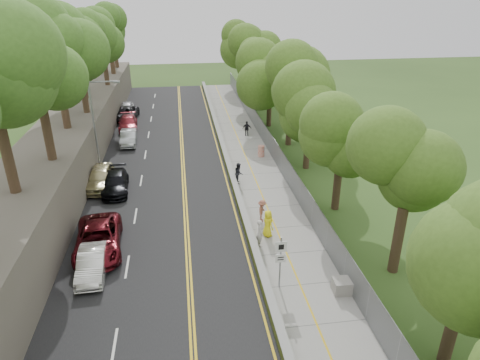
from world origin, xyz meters
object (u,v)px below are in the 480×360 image
Objects in this scene: concrete_block at (344,286)px; person_far at (247,129)px; car_2 at (98,239)px; car_1 at (92,263)px; streetlight at (97,122)px; painter_0 at (268,223)px; construction_barrel at (261,151)px; signpost at (281,257)px.

person_far reaches higher than concrete_block.
car_1 is at bearing -95.21° from car_2.
concrete_block is at bearing -50.47° from streetlight.
concrete_block is at bearing 104.83° from person_far.
person_far is at bearing -28.75° from painter_0.
construction_barrel is 18.92m from car_2.
car_2 reaches higher than construction_barrel.
signpost is at bearing -31.43° from car_2.
painter_0 is at bearing 85.55° from signpost.
painter_0 is (-2.20, -13.88, 0.39)m from construction_barrel.
streetlight is 7.04× the size of concrete_block.
car_2 is at bearing -131.97° from construction_barrel.
person_far is at bearing 92.28° from concrete_block.
concrete_block is 6.67m from painter_0.
person_far reaches higher than construction_barrel.
streetlight reaches higher than car_1.
car_1 is at bearing 73.85° from person_far.
streetlight is 4.96× the size of person_far.
car_2 reaches higher than car_1.
construction_barrel is (14.12, 2.00, -4.08)m from streetlight.
streetlight is 20.72m from signpost.
person_far reaches higher than car_1.
signpost is 11.26m from car_2.
construction_barrel reaches higher than concrete_block.
concrete_block is (14.76, -17.89, -4.21)m from streetlight.
car_2 is at bearing 87.42° from car_1.
signpost reaches higher than car_2.
person_far is (-0.39, 6.10, 0.29)m from construction_barrel.
signpost is 2.73× the size of concrete_block.
streetlight is 17.22m from painter_0.
construction_barrel is 0.18× the size of car_2.
signpost is 1.71× the size of painter_0.
signpost is 1.92× the size of person_far.
car_1 is (-12.65, -16.30, 0.16)m from construction_barrel.
painter_0 is (-2.85, 6.00, 0.53)m from concrete_block.
person_far is at bearing 84.96° from signpost.
streetlight reaches higher than person_far.
construction_barrel is at bearing 91.86° from concrete_block.
streetlight is at bearing -171.94° from construction_barrel.
painter_0 is at bearing 10.46° from car_1.
streetlight is 12.73m from car_2.
construction_barrel is at bearing 8.06° from streetlight.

